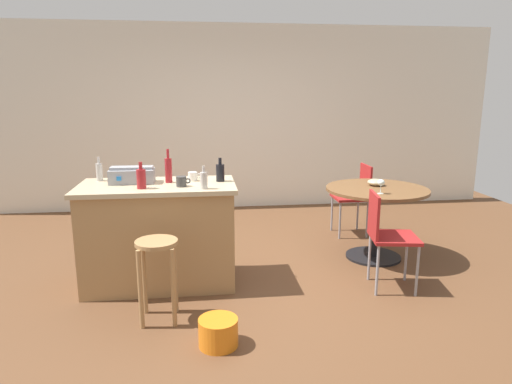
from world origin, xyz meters
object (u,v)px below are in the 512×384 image
at_px(kitchen_island, 159,234).
at_px(folding_chair_near, 356,193).
at_px(bottle_0, 99,172).
at_px(cup_0, 182,181).
at_px(wooden_stool, 157,263).
at_px(bottle_2, 220,172).
at_px(serving_bowl, 376,182).
at_px(folding_chair_far, 386,232).
at_px(dining_table, 376,204).
at_px(bottle_1, 141,178).
at_px(bottle_4, 204,180).
at_px(wine_glass, 381,183).
at_px(plastic_bucket, 218,332).
at_px(bottle_3, 168,170).
at_px(toolbox, 132,175).
at_px(cup_1, 193,176).

xyz_separation_m(kitchen_island, folding_chair_near, (2.28, 1.21, 0.05)).
height_order(bottle_0, cup_0, bottle_0).
bearing_deg(wooden_stool, bottle_2, 55.81).
distance_m(cup_0, serving_bowl, 2.12).
bearing_deg(bottle_0, kitchen_island, -23.07).
distance_m(folding_chair_far, serving_bowl, 0.94).
height_order(dining_table, bottle_1, bottle_1).
bearing_deg(dining_table, folding_chair_far, -104.82).
bearing_deg(folding_chair_near, folding_chair_far, -99.73).
height_order(bottle_4, cup_0, bottle_4).
bearing_deg(cup_0, folding_chair_far, -7.49).
xyz_separation_m(wine_glass, plastic_bucket, (-1.65, -1.26, -0.77)).
bearing_deg(wine_glass, cup_0, -172.72).
bearing_deg(folding_chair_near, cup_0, -146.92).
distance_m(kitchen_island, cup_0, 0.57).
bearing_deg(bottle_3, bottle_1, -131.69).
distance_m(kitchen_island, toolbox, 0.59).
bearing_deg(wine_glass, dining_table, 74.73).
bearing_deg(wine_glass, bottle_3, -178.67).
relative_size(bottle_1, bottle_2, 1.05).
distance_m(wooden_stool, plastic_bucket, 0.72).
height_order(bottle_0, plastic_bucket, bottle_0).
xyz_separation_m(dining_table, bottle_3, (-2.10, -0.31, 0.47)).
relative_size(toolbox, bottle_3, 1.29).
distance_m(toolbox, serving_bowl, 2.51).
bearing_deg(kitchen_island, wooden_stool, -86.60).
height_order(toolbox, bottle_0, bottle_0).
relative_size(wooden_stool, bottle_3, 2.12).
bearing_deg(bottle_3, plastic_bucket, -72.67).
height_order(kitchen_island, folding_chair_near, kitchen_island).
distance_m(folding_chair_near, bottle_2, 2.12).
height_order(folding_chair_near, bottle_3, bottle_3).
bearing_deg(toolbox, cup_1, 3.66).
xyz_separation_m(bottle_1, bottle_2, (0.68, 0.23, -0.00)).
height_order(bottle_1, cup_0, bottle_1).
relative_size(wooden_stool, cup_0, 5.18).
xyz_separation_m(folding_chair_far, bottle_0, (-2.54, 0.59, 0.50)).
bearing_deg(kitchen_island, cup_1, 21.47).
relative_size(bottle_1, cup_1, 1.89).
distance_m(folding_chair_far, bottle_0, 2.66).
distance_m(kitchen_island, bottle_4, 0.72).
xyz_separation_m(bottle_2, cup_0, (-0.34, -0.19, -0.04)).
height_order(dining_table, folding_chair_far, folding_chair_far).
relative_size(folding_chair_far, toolbox, 2.24).
xyz_separation_m(folding_chair_near, bottle_3, (-2.17, -1.14, 0.54)).
height_order(kitchen_island, bottle_4, bottle_4).
xyz_separation_m(dining_table, cup_1, (-1.89, -0.26, 0.39)).
relative_size(bottle_4, serving_bowl, 1.09).
bearing_deg(toolbox, bottle_0, 156.18).
height_order(bottle_2, wine_glass, bottle_2).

